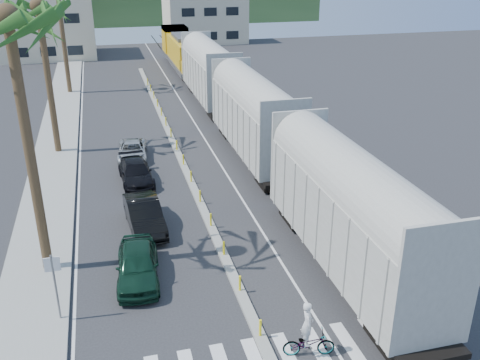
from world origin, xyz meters
The scene contains 14 objects.
ground centered at (0.00, 0.00, 0.00)m, with size 140.00×140.00×0.00m, color #28282B.
sidewalk centered at (-8.50, 25.00, 0.07)m, with size 3.00×90.00×0.15m, color gray.
rails centered at (5.00, 28.00, 0.03)m, with size 1.56×100.00×0.06m.
median centered at (0.00, 19.96, 0.09)m, with size 0.45×60.00×0.85m.
crosswalk centered at (0.00, -2.00, 0.01)m, with size 14.00×2.20×0.01m, color silver.
lane_markings centered at (-2.15, 25.00, 0.00)m, with size 9.42×90.00×0.01m.
freight_train centered at (5.00, 23.02, 2.91)m, with size 3.00×60.94×5.85m.
street_sign centered at (-7.30, 2.00, 1.97)m, with size 0.60×0.08×3.00m.
buildings centered at (-6.41, 71.66, 4.36)m, with size 38.00×27.00×10.00m.
car_lead centered at (-4.08, 4.15, 0.77)m, with size 2.15×4.63×1.53m, color #103020.
car_second centered at (-3.35, 8.84, 0.78)m, with size 2.00×4.85×1.56m, color black.
car_third centered at (-3.29, 15.06, 0.67)m, with size 2.13×4.73×1.34m, color black.
car_rear centered at (-3.20, 19.43, 0.59)m, with size 2.35×4.41×1.18m, color #B0B3B5.
cyclist centered at (1.41, -2.28, 0.72)m, with size 1.38×2.13×2.27m.
Camera 1 is at (-4.82, -16.39, 13.45)m, focal length 40.00 mm.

